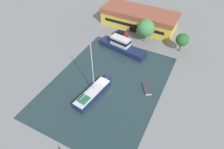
% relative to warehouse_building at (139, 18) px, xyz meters
% --- Properties ---
extents(ground_plane, '(440.00, 440.00, 0.00)m').
position_rel_warehouse_building_xyz_m(ground_plane, '(3.58, -28.91, -2.77)').
color(ground_plane, gray).
extents(water_canal, '(24.76, 34.13, 0.01)m').
position_rel_warehouse_building_xyz_m(water_canal, '(3.58, -28.91, -2.76)').
color(water_canal, '#23383D').
rests_on(water_canal, ground).
extents(warehouse_building, '(24.49, 9.86, 5.47)m').
position_rel_warehouse_building_xyz_m(warehouse_building, '(0.00, 0.00, 0.00)').
color(warehouse_building, gold).
rests_on(warehouse_building, ground).
extents(quay_tree_near_building, '(5.07, 5.07, 6.93)m').
position_rel_warehouse_building_xyz_m(quay_tree_near_building, '(5.07, -7.78, 1.62)').
color(quay_tree_near_building, brown).
rests_on(quay_tree_near_building, ground).
extents(quay_tree_by_water, '(3.55, 3.55, 5.50)m').
position_rel_warehouse_building_xyz_m(quay_tree_by_water, '(15.67, -7.95, 0.94)').
color(quay_tree_by_water, brown).
rests_on(quay_tree_by_water, ground).
extents(parked_car, '(4.89, 2.34, 1.68)m').
position_rel_warehouse_building_xyz_m(parked_car, '(-2.36, -8.61, -1.93)').
color(parked_car, maroon).
rests_on(parked_car, ground).
extents(sailboat_moored, '(4.10, 11.56, 13.67)m').
position_rel_warehouse_building_xyz_m(sailboat_moored, '(2.48, -33.43, -1.96)').
color(sailboat_moored, '#19234C').
rests_on(sailboat_moored, water_canal).
extents(motor_cruiser, '(14.49, 5.62, 3.89)m').
position_rel_warehouse_building_xyz_m(motor_cruiser, '(0.82, -14.97, -1.37)').
color(motor_cruiser, '#19234C').
rests_on(motor_cruiser, water_canal).
extents(small_dinghy, '(3.11, 3.78, 0.52)m').
position_rel_warehouse_building_xyz_m(small_dinghy, '(12.56, -26.28, -2.50)').
color(small_dinghy, white).
rests_on(small_dinghy, water_canal).
extents(mooring_bollard, '(0.26, 0.26, 0.55)m').
position_rel_warehouse_building_xyz_m(mooring_bollard, '(3.61, -46.93, -2.48)').
color(mooring_bollard, black).
rests_on(mooring_bollard, ground).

